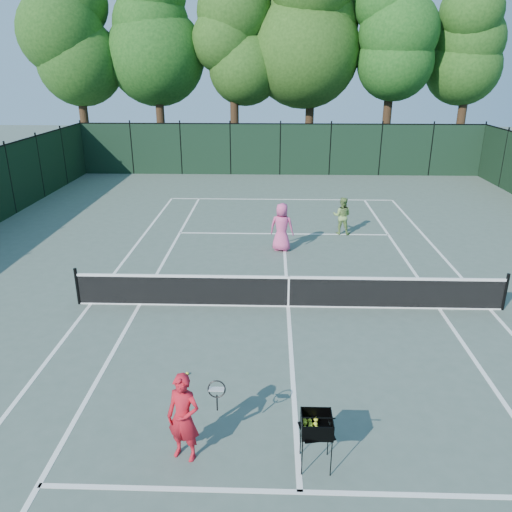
{
  "coord_description": "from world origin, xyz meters",
  "views": [
    {
      "loc": [
        -0.5,
        -12.34,
        6.16
      ],
      "look_at": [
        -0.92,
        1.0,
        1.1
      ],
      "focal_mm": 35.0,
      "sensor_mm": 36.0,
      "label": 1
    }
  ],
  "objects_px": {
    "ball_hopper": "(317,425)",
    "loose_ball_midcourt": "(187,373)",
    "player_pink": "(282,227)",
    "player_green": "(342,216)",
    "coach": "(184,417)"
  },
  "relations": [
    {
      "from": "player_green",
      "to": "coach",
      "type": "bearing_deg",
      "value": 83.4
    },
    {
      "from": "player_pink",
      "to": "coach",
      "type": "bearing_deg",
      "value": 92.96
    },
    {
      "from": "coach",
      "to": "player_green",
      "type": "relative_size",
      "value": 1.08
    },
    {
      "from": "coach",
      "to": "ball_hopper",
      "type": "bearing_deg",
      "value": 14.49
    },
    {
      "from": "coach",
      "to": "player_green",
      "type": "xyz_separation_m",
      "value": [
        4.16,
        12.19,
        -0.06
      ]
    },
    {
      "from": "player_green",
      "to": "player_pink",
      "type": "bearing_deg",
      "value": 51.91
    },
    {
      "from": "ball_hopper",
      "to": "loose_ball_midcourt",
      "type": "relative_size",
      "value": 14.14
    },
    {
      "from": "coach",
      "to": "loose_ball_midcourt",
      "type": "distance_m",
      "value": 2.51
    },
    {
      "from": "ball_hopper",
      "to": "coach",
      "type": "bearing_deg",
      "value": 165.5
    },
    {
      "from": "coach",
      "to": "ball_hopper",
      "type": "height_order",
      "value": "coach"
    },
    {
      "from": "player_pink",
      "to": "player_green",
      "type": "height_order",
      "value": "player_pink"
    },
    {
      "from": "ball_hopper",
      "to": "loose_ball_midcourt",
      "type": "distance_m",
      "value": 3.63
    },
    {
      "from": "player_pink",
      "to": "player_green",
      "type": "bearing_deg",
      "value": -127.51
    },
    {
      "from": "player_pink",
      "to": "ball_hopper",
      "type": "bearing_deg",
      "value": 104.96
    },
    {
      "from": "coach",
      "to": "player_pink",
      "type": "bearing_deg",
      "value": 97.97
    }
  ]
}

